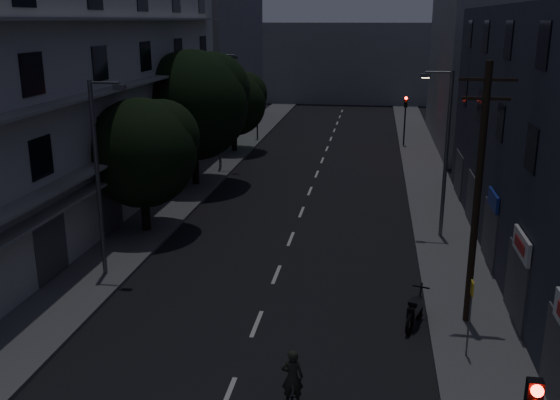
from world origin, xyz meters
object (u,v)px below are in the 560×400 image
(bus_stop_sign, at_px, (471,305))
(cyclist, at_px, (292,395))
(utility_pole, at_px, (478,192))
(motorcycle, at_px, (415,311))

(bus_stop_sign, distance_m, cyclist, 6.44)
(utility_pole, height_order, motorcycle, utility_pole)
(utility_pole, bearing_deg, bus_stop_sign, -97.38)
(utility_pole, bearing_deg, motorcycle, -168.19)
(motorcycle, distance_m, cyclist, 6.91)
(bus_stop_sign, height_order, cyclist, bus_stop_sign)
(motorcycle, bearing_deg, cyclist, -103.33)
(utility_pole, relative_size, cyclist, 4.39)
(bus_stop_sign, xyz_separation_m, motorcycle, (-1.50, 2.10, -1.35))
(bus_stop_sign, bearing_deg, utility_pole, 82.62)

